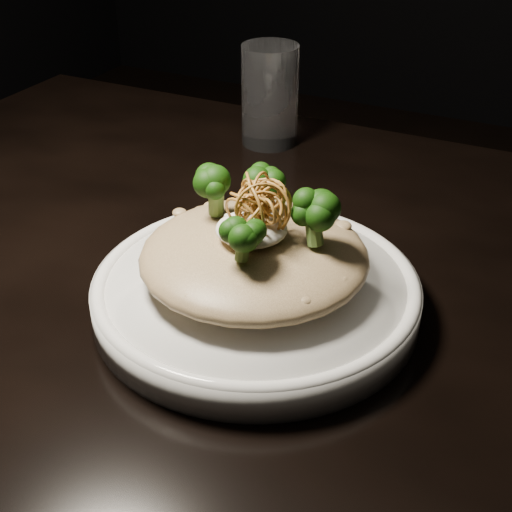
{
  "coord_description": "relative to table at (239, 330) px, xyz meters",
  "views": [
    {
      "loc": [
        0.28,
        -0.53,
        1.13
      ],
      "look_at": [
        0.05,
        -0.06,
        0.81
      ],
      "focal_mm": 50.0,
      "sensor_mm": 36.0,
      "label": 1
    }
  ],
  "objects": [
    {
      "name": "plate",
      "position": [
        0.05,
        -0.06,
        0.1
      ],
      "size": [
        0.29,
        0.29,
        0.03
      ],
      "primitive_type": "cylinder",
      "color": "white",
      "rests_on": "table"
    },
    {
      "name": "table",
      "position": [
        0.0,
        0.0,
        0.0
      ],
      "size": [
        1.1,
        0.8,
        0.75
      ],
      "color": "black",
      "rests_on": "ground"
    },
    {
      "name": "broccoli",
      "position": [
        0.05,
        -0.06,
        0.18
      ],
      "size": [
        0.13,
        0.13,
        0.05
      ],
      "primitive_type": null,
      "color": "black",
      "rests_on": "risotto"
    },
    {
      "name": "drinking_glass",
      "position": [
        -0.1,
        0.29,
        0.15
      ],
      "size": [
        0.09,
        0.09,
        0.13
      ],
      "primitive_type": "cylinder",
      "rotation": [
        0.0,
        0.0,
        0.29
      ],
      "color": "white",
      "rests_on": "table"
    },
    {
      "name": "risotto",
      "position": [
        0.04,
        -0.06,
        0.13
      ],
      "size": [
        0.2,
        0.2,
        0.04
      ],
      "primitive_type": "ellipsoid",
      "color": "brown",
      "rests_on": "plate"
    },
    {
      "name": "cheese",
      "position": [
        0.05,
        -0.06,
        0.17
      ],
      "size": [
        0.06,
        0.06,
        0.02
      ],
      "primitive_type": "ellipsoid",
      "color": "white",
      "rests_on": "risotto"
    },
    {
      "name": "shallots",
      "position": [
        0.05,
        -0.06,
        0.19
      ],
      "size": [
        0.05,
        0.05,
        0.04
      ],
      "primitive_type": null,
      "color": "#91541E",
      "rests_on": "cheese"
    }
  ]
}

